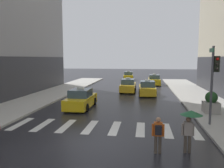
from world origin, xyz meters
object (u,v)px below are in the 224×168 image
taxi_lead (81,99)px  taxi_fourth (154,80)px  planter_near_corner (211,103)px  taxi_second (147,89)px  pedestrian_with_umbrella (190,120)px  pedestrian_with_backpack (158,133)px  taxi_third (128,86)px  traffic_light_pole (214,74)px  taxi_fifth (128,76)px

taxi_lead → taxi_fourth: size_ratio=1.00×
taxi_fourth → planter_near_corner: 19.17m
taxi_second → pedestrian_with_umbrella: pedestrian_with_umbrella is taller
planter_near_corner → pedestrian_with_backpack: bearing=-119.4°
taxi_third → planter_near_corner: bearing=-56.9°
taxi_lead → taxi_third: (3.28, 10.01, 0.00)m
taxi_second → taxi_fourth: 10.30m
taxi_third → taxi_fourth: size_ratio=1.00×
taxi_second → planter_near_corner: (4.65, -8.63, 0.15)m
pedestrian_with_backpack → planter_near_corner: (4.35, 7.73, -0.10)m
planter_near_corner → taxi_lead: bearing=175.4°
taxi_lead → pedestrian_with_umbrella: bearing=-48.2°
traffic_light_pole → taxi_lead: size_ratio=1.05×
taxi_fourth → pedestrian_with_backpack: bearing=-91.9°
pedestrian_with_umbrella → taxi_fifth: bearing=98.7°
pedestrian_with_backpack → taxi_third: bearing=98.3°
traffic_light_pole → taxi_third: 15.57m
traffic_light_pole → taxi_third: traffic_light_pole is taller
taxi_fifth → taxi_fourth: bearing=-58.9°
taxi_fifth → pedestrian_with_umbrella: pedestrian_with_umbrella is taller
taxi_second → taxi_fourth: same height
taxi_lead → pedestrian_with_umbrella: size_ratio=2.35×
taxi_third → taxi_fourth: same height
taxi_third → pedestrian_with_backpack: 18.76m
taxi_lead → taxi_fourth: (6.89, 18.03, 0.00)m
pedestrian_with_umbrella → planter_near_corner: 8.02m
taxi_lead → taxi_third: 10.53m
taxi_lead → pedestrian_with_backpack: 10.44m
taxi_lead → pedestrian_with_backpack: taxi_lead is taller
taxi_third → pedestrian_with_backpack: taxi_third is taller
taxi_third → pedestrian_with_umbrella: 18.73m
taxi_fifth → taxi_third: bearing=-86.0°
taxi_second → traffic_light_pole: bearing=-72.2°
taxi_fifth → pedestrian_with_umbrella: 34.49m
taxi_second → taxi_fourth: size_ratio=1.01×
taxi_third → pedestrian_with_umbrella: size_ratio=2.34×
taxi_fourth → pedestrian_with_backpack: (-0.90, -26.59, 0.25)m
traffic_light_pole → taxi_fourth: 22.37m
taxi_fifth → traffic_light_pole: bearing=-76.2°
pedestrian_with_umbrella → taxi_second: bearing=96.0°
taxi_lead → planter_near_corner: bearing=-4.6°
pedestrian_with_backpack → traffic_light_pole: bearing=52.1°
taxi_lead → pedestrian_with_backpack: (5.98, -8.56, 0.25)m
traffic_light_pole → taxi_lead: (-9.49, 4.04, -2.53)m
taxi_second → planter_near_corner: taxi_second is taller
taxi_third → taxi_fifth: same height
taxi_fourth → traffic_light_pole: bearing=-83.3°
taxi_lead → taxi_second: size_ratio=0.99×
traffic_light_pole → pedestrian_with_umbrella: bearing=-116.7°
pedestrian_with_umbrella → pedestrian_with_backpack: size_ratio=1.18×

